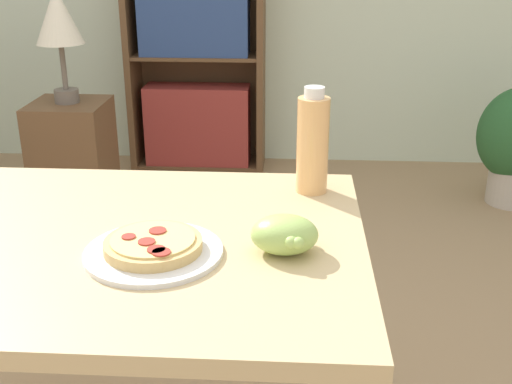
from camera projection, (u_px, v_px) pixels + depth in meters
dining_table at (86, 288)px, 1.29m from camera, size 1.11×0.75×0.76m
pizza_on_plate at (153, 248)px, 1.17m from camera, size 0.25×0.25×0.04m
grape_bunch at (284, 235)px, 1.17m from camera, size 0.12×0.12×0.07m
drink_bottle at (313, 143)px, 1.43m from camera, size 0.07×0.07×0.24m
bookshelf at (197, 66)px, 3.69m from camera, size 0.78×0.29×1.33m
side_table at (74, 164)px, 3.04m from camera, size 0.34×0.34×0.59m
table_lamp at (58, 21)px, 2.79m from camera, size 0.21×0.21×0.51m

